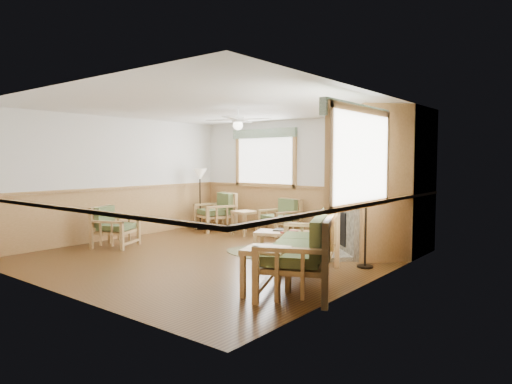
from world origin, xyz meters
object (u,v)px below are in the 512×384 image
Objects in this scene: floor_lamp_right at (366,216)px; end_table_sofa at (266,272)px; coffee_table at (284,243)px; footstool at (298,242)px; armchair_left at (115,227)px; armchair_back_left at (215,212)px; sofa at (302,248)px; floor_lamp_left at (200,199)px; armchair_back_right at (279,217)px; end_table_chairs at (245,223)px.

end_table_sofa is at bearing -98.98° from floor_lamp_right.
floor_lamp_right is at bearing -24.19° from coffee_table.
end_table_sofa is 0.36× the size of floor_lamp_right.
armchair_left is at bearing -150.62° from footstool.
sofa is at bearing -11.28° from armchair_back_left.
armchair_left is 0.53× the size of floor_lamp_left.
sofa is 2.19m from footstool.
coffee_table is 1.71× the size of end_table_sofa.
floor_lamp_right reaches higher than coffee_table.
floor_lamp_right is (0.35, 2.22, 0.54)m from end_table_sofa.
coffee_table is 0.31m from footstool.
coffee_table is 3.71m from floor_lamp_left.
footstool is at bearing -14.92° from floor_lamp_left.
sofa reaches higher than armchair_left.
sofa reaches higher than armchair_back_right.
floor_lamp_left is (-3.45, 1.24, 0.56)m from coffee_table.
coffee_table is at bearing 119.69° from end_table_sofa.
armchair_back_left reaches higher than armchair_left.
floor_lamp_left reaches higher than coffee_table.
floor_lamp_right is at bearing 81.02° from end_table_sofa.
armchair_left is 1.77× the size of footstool.
armchair_back_right is 1.97m from footstool.
floor_lamp_left is 0.91× the size of floor_lamp_right.
armchair_back_right is 1.53× the size of end_table_chairs.
floor_lamp_right is at bearing -97.65° from armchair_left.
floor_lamp_left is 5.26m from floor_lamp_right.
footstool is at bearing -170.05° from sofa.
end_table_chairs is (-2.01, 1.28, 0.07)m from coffee_table.
armchair_left is at bearing -175.93° from coffee_table.
coffee_table is 2.28× the size of footstool.
coffee_table is at bearing -2.10° from armchair_back_left.
footstool is (1.41, -1.36, -0.22)m from armchair_back_right.
coffee_table is 2.38m from end_table_chairs.
end_table_chairs is (-0.73, -0.37, -0.15)m from armchair_back_right.
floor_lamp_right reaches higher than end_table_chairs.
floor_lamp_right is (0.29, 1.45, 0.34)m from sofa.
sofa is 5.55m from floor_lamp_left.
armchair_back_left is at bearing -26.28° from armchair_left.
armchair_left is at bearing -110.92° from end_table_chairs.
floor_lamp_right reaches higher than armchair_back_left.
footstool is at bearing -26.03° from armchair_back_right.
armchair_back_right is 1.84× the size of footstool.
armchair_back_left is 1.76m from armchair_back_right.
end_table_sofa is at bearing -18.22° from armchair_back_left.
end_table_sofa reaches higher than coffee_table.
end_table_chairs is (1.07, 2.80, -0.13)m from armchair_left.
end_table_sofa is (3.31, -3.55, 0.03)m from end_table_chairs.
floor_lamp_right reaches higher than armchair_back_right.
end_table_sofa reaches higher than footstool.
coffee_table is at bearing -19.74° from floor_lamp_left.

